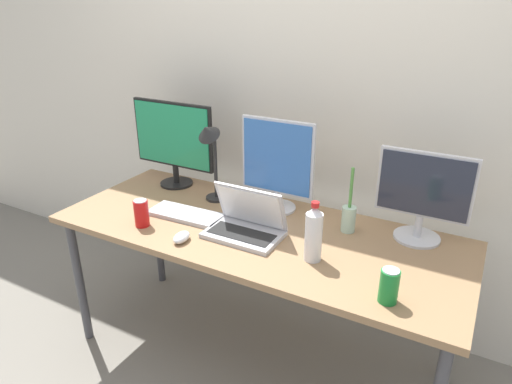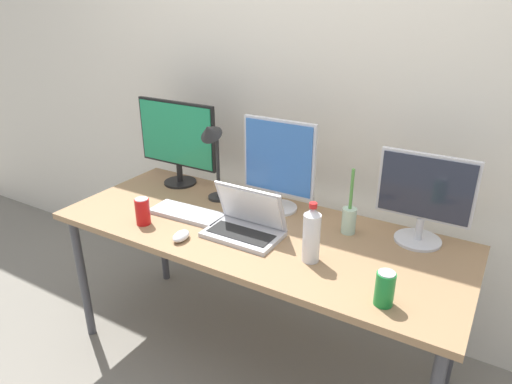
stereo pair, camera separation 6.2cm
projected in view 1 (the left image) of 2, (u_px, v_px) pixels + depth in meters
ground_plane at (256, 356)px, 2.35m from camera, size 16.00×16.00×0.00m
wall_back at (312, 83)px, 2.30m from camera, size 7.00×0.08×2.60m
work_desk at (256, 240)px, 2.08m from camera, size 1.85×0.74×0.74m
monitor_left at (173, 140)px, 2.43m from camera, size 0.49×0.18×0.46m
monitor_center at (277, 164)px, 2.15m from camera, size 0.37×0.19×0.45m
monitor_right at (423, 194)px, 1.89m from camera, size 0.38×0.20×0.39m
laptop_silver at (246, 224)px, 1.99m from camera, size 0.33×0.21×0.22m
keyboard_main at (186, 215)px, 2.16m from camera, size 0.37×0.16×0.02m
mouse_by_keyboard at (182, 237)px, 1.94m from camera, size 0.07×0.10×0.04m
water_bottle at (314, 234)px, 1.77m from camera, size 0.07×0.07×0.25m
soda_can_near_keyboard at (389, 286)px, 1.54m from camera, size 0.07×0.07×0.13m
soda_can_by_laptop at (141, 213)px, 2.06m from camera, size 0.07×0.07×0.13m
bamboo_vase at (349, 217)px, 2.01m from camera, size 0.06×0.06×0.30m
desk_lamp at (210, 147)px, 2.20m from camera, size 0.11×0.18×0.43m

